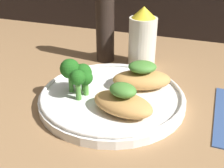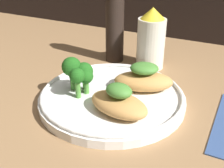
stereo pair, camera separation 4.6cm
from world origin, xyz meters
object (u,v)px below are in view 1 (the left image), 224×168
Objects in this scene: pepper_grinder at (105,23)px; broccoli_bunch at (78,74)px; plate at (112,97)px; sauce_bottle at (142,38)px.

broccoli_bunch is at bearing -82.81° from pepper_grinder.
sauce_bottle is at bearing 87.82° from plate.
plate is 6.89cm from broccoli_bunch.
broccoli_bunch is (-5.41, -1.45, 4.02)cm from plate.
sauce_bottle is at bearing 71.37° from broccoli_bunch.
sauce_bottle reaches higher than broccoli_bunch.
pepper_grinder reaches higher than plate.
sauce_bottle reaches higher than plate.
plate is 1.33× the size of pepper_grinder.
pepper_grinder is at bearing 180.00° from sauce_bottle.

